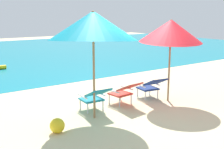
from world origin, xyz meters
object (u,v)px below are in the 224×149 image
at_px(lounge_chair_center, 125,91).
at_px(beach_umbrella_left, 93,26).
at_px(lounge_chair_left, 95,96).
at_px(beach_umbrella_right, 171,31).
at_px(lounge_chair_right, 151,86).
at_px(beach_ball, 57,126).

xyz_separation_m(lounge_chair_center, beach_umbrella_left, (-1.18, -0.35, 1.77)).
xyz_separation_m(lounge_chair_left, lounge_chair_center, (0.94, -0.02, 0.00)).
bearing_deg(lounge_chair_left, beach_umbrella_right, -10.90).
relative_size(lounge_chair_left, beach_umbrella_left, 0.32).
relative_size(lounge_chair_left, lounge_chair_right, 0.96).
height_order(beach_umbrella_left, beach_ball, beach_umbrella_left).
bearing_deg(beach_ball, lounge_chair_left, 26.14).
bearing_deg(lounge_chair_center, lounge_chair_left, 178.83).
relative_size(lounge_chair_center, beach_umbrella_left, 0.32).
bearing_deg(beach_umbrella_left, beach_ball, -165.69).
bearing_deg(beach_ball, lounge_chair_right, 10.88).
height_order(lounge_chair_left, beach_ball, lounge_chair_left).
distance_m(lounge_chair_right, beach_umbrella_left, 2.80).
xyz_separation_m(lounge_chair_left, beach_umbrella_right, (2.20, -0.42, 1.58)).
distance_m(lounge_chair_center, beach_umbrella_right, 2.06).
distance_m(lounge_chair_left, beach_umbrella_left, 1.82).
distance_m(lounge_chair_right, beach_ball, 3.30).
bearing_deg(lounge_chair_left, beach_ball, -153.86).
xyz_separation_m(beach_umbrella_left, beach_umbrella_right, (2.44, -0.05, -0.19)).
relative_size(lounge_chair_right, beach_ball, 2.98).
bearing_deg(beach_ball, lounge_chair_center, 15.56).
bearing_deg(lounge_chair_center, beach_ball, -164.44).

